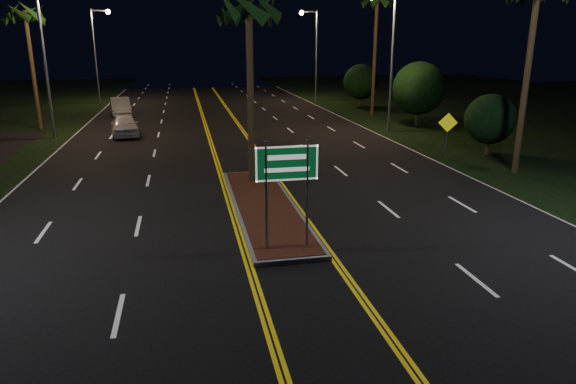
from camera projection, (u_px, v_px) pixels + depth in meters
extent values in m
plane|color=black|center=(309.00, 296.00, 12.58)|extent=(120.00, 120.00, 0.00)
cube|color=gray|center=(265.00, 207.00, 19.14)|extent=(2.25, 10.25, 0.15)
cube|color=#592819|center=(265.00, 204.00, 19.12)|extent=(2.00, 10.00, 0.02)
cylinder|color=gray|center=(266.00, 197.00, 14.61)|extent=(0.08, 0.08, 3.20)
cylinder|color=gray|center=(307.00, 194.00, 14.84)|extent=(0.08, 0.08, 3.20)
cube|color=#07471E|center=(287.00, 163.00, 14.45)|extent=(1.80, 0.04, 1.00)
cube|color=white|center=(287.00, 163.00, 14.43)|extent=(1.80, 0.01, 1.00)
cylinder|color=gray|center=(46.00, 66.00, 31.77)|extent=(0.18, 0.18, 9.00)
cylinder|color=gray|center=(95.00, 57.00, 50.57)|extent=(0.18, 0.18, 9.00)
cube|color=gray|center=(99.00, 11.00, 49.49)|extent=(1.60, 0.12, 0.12)
sphere|color=#FFBB72|center=(108.00, 12.00, 49.67)|extent=(0.44, 0.44, 0.44)
cylinder|color=gray|center=(392.00, 65.00, 34.10)|extent=(0.18, 0.18, 9.00)
cylinder|color=gray|center=(316.00, 56.00, 52.90)|extent=(0.18, 0.18, 9.00)
cube|color=gray|center=(309.00, 12.00, 51.51)|extent=(1.60, 0.12, 0.12)
sphere|color=#FFBB72|center=(302.00, 13.00, 51.39)|extent=(0.44, 0.44, 0.44)
cylinder|color=#382819|center=(250.00, 97.00, 21.39)|extent=(0.28, 0.28, 7.50)
cylinder|color=#382819|center=(33.00, 71.00, 35.32)|extent=(0.28, 0.28, 8.00)
cylinder|color=#382819|center=(526.00, 82.00, 23.17)|extent=(0.28, 0.28, 8.50)
cylinder|color=#382819|center=(375.00, 57.00, 41.89)|extent=(0.28, 0.28, 9.50)
cylinder|color=#382819|center=(487.00, 146.00, 28.20)|extent=(0.24, 0.24, 0.90)
sphere|color=black|center=(490.00, 119.00, 27.78)|extent=(2.70, 2.70, 2.70)
cylinder|color=#382819|center=(417.00, 117.00, 37.64)|extent=(0.24, 0.24, 1.26)
sphere|color=black|center=(419.00, 88.00, 37.05)|extent=(3.78, 3.78, 3.78)
cylinder|color=#382819|center=(360.00, 101.00, 48.91)|extent=(0.24, 0.24, 1.08)
sphere|color=black|center=(361.00, 82.00, 48.40)|extent=(3.24, 3.24, 3.24)
imported|color=silver|center=(124.00, 123.00, 33.75)|extent=(2.80, 5.25, 1.67)
imported|color=silver|center=(120.00, 105.00, 43.33)|extent=(2.90, 5.30, 1.68)
cylinder|color=gray|center=(446.00, 139.00, 27.14)|extent=(0.07, 0.07, 2.09)
cube|color=#D2D00B|center=(448.00, 123.00, 26.88)|extent=(0.99, 0.25, 1.01)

